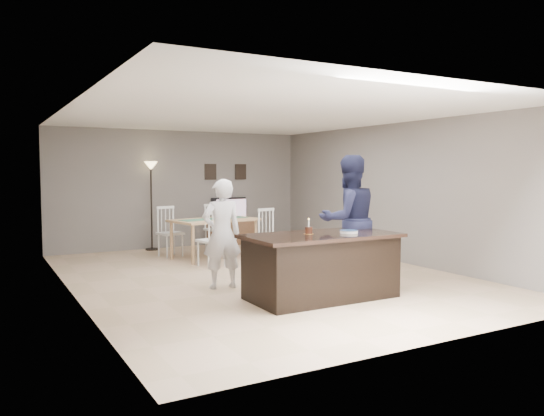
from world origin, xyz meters
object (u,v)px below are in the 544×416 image
man (349,220)px  dining_table (214,226)px  tv_console (231,232)px  birthday_cake (309,230)px  woman (222,234)px  television (230,208)px  plate_stack (349,232)px  kitchen_island (321,266)px  floor_lamp (151,181)px

man → dining_table: 3.46m
tv_console → birthday_cake: birthday_cake is taller
tv_console → man: bearing=-93.5°
woman → man: size_ratio=0.82×
television → plate_stack: bearing=82.0°
kitchen_island → man: bearing=31.7°
dining_table → floor_lamp: bearing=103.3°
tv_console → dining_table: dining_table is taller
kitchen_island → tv_console: (1.20, 5.57, -0.15)m
kitchen_island → tv_console: bearing=77.8°
kitchen_island → floor_lamp: 5.74m
television → plate_stack: television is taller
plate_stack → floor_lamp: 5.85m
woman → plate_stack: size_ratio=6.39×
dining_table → tv_console: bearing=43.6°
birthday_cake → man: bearing=24.2°
kitchen_island → television: television is taller
man → dining_table: (-0.85, 3.34, -0.35)m
kitchen_island → television: bearing=78.0°
television → dining_table: television is taller
kitchen_island → man: (0.89, 0.55, 0.55)m
plate_stack → man: bearing=52.8°
dining_table → floor_lamp: 2.07m
dining_table → floor_lamp: (-0.80, 1.70, 0.88)m
kitchen_island → birthday_cake: bearing=153.5°
woman → kitchen_island: bearing=134.2°
floor_lamp → dining_table: bearing=-64.9°
woman → birthday_cake: 1.42m
birthday_cake → floor_lamp: bearing=96.1°
kitchen_island → dining_table: bearing=89.4°
television → birthday_cake: (-1.36, -5.56, 0.09)m
birthday_cake → plate_stack: size_ratio=0.84×
birthday_cake → dining_table: bearing=86.9°
tv_console → man: 5.08m
television → man: bearing=86.5°
man → floor_lamp: 5.33m
television → birthday_cake: television is taller
television → floor_lamp: 2.07m
man → plate_stack: size_ratio=7.82×
dining_table → television: bearing=44.7°
tv_console → floor_lamp: size_ratio=0.61×
woman → dining_table: bearing=-103.6°
tv_console → television: size_ratio=1.31×
woman → floor_lamp: bearing=-85.5°
tv_console → woman: 4.85m
woman → plate_stack: (1.34, -1.37, 0.10)m
woman → birthday_cake: bearing=131.0°
woman → floor_lamp: size_ratio=0.83×
television → floor_lamp: (-1.95, -0.05, 0.67)m
television → kitchen_island: bearing=78.0°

